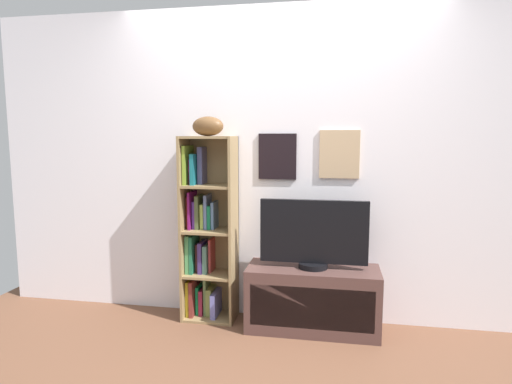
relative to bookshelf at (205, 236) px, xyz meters
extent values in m
cube|color=white|center=(0.57, 0.14, 0.57)|extent=(4.80, 0.06, 2.48)
cube|color=black|center=(0.57, 0.10, 0.64)|extent=(0.30, 0.02, 0.36)
cube|color=gray|center=(0.57, 0.09, 0.64)|extent=(0.25, 0.01, 0.31)
cube|color=tan|center=(1.05, 0.10, 0.66)|extent=(0.30, 0.02, 0.37)
cube|color=beige|center=(1.05, 0.09, 0.66)|extent=(0.25, 0.01, 0.32)
cube|color=olive|center=(-0.16, -0.03, 0.06)|extent=(0.02, 0.28, 1.48)
cube|color=olive|center=(0.24, -0.03, 0.06)|extent=(0.02, 0.28, 1.48)
cube|color=olive|center=(0.04, 0.10, 0.06)|extent=(0.42, 0.01, 1.48)
cube|color=olive|center=(0.04, -0.03, -0.67)|extent=(0.38, 0.27, 0.02)
cube|color=olive|center=(0.04, -0.03, -0.31)|extent=(0.38, 0.27, 0.02)
cube|color=olive|center=(0.04, -0.03, 0.05)|extent=(0.38, 0.27, 0.02)
cube|color=olive|center=(0.04, -0.03, 0.41)|extent=(0.38, 0.27, 0.02)
cube|color=olive|center=(0.04, -0.03, 0.79)|extent=(0.38, 0.27, 0.02)
cube|color=#A5901C|center=(-0.13, -0.01, -0.51)|extent=(0.02, 0.21, 0.29)
cube|color=maroon|center=(-0.10, -0.01, -0.51)|extent=(0.03, 0.22, 0.29)
cube|color=#179B51|center=(-0.07, 0.02, -0.54)|extent=(0.02, 0.16, 0.23)
cube|color=maroon|center=(-0.03, 0.01, -0.55)|extent=(0.03, 0.17, 0.21)
cube|color=#5C7A4A|center=(0.00, 0.02, -0.50)|extent=(0.02, 0.16, 0.31)
cube|color=olive|center=(0.04, 0.01, -0.54)|extent=(0.04, 0.17, 0.22)
cube|color=#696AB7|center=(0.09, -0.01, -0.56)|extent=(0.04, 0.22, 0.20)
cube|color=#499057|center=(-0.13, -0.01, -0.14)|extent=(0.03, 0.21, 0.31)
cube|color=#1F6544|center=(-0.09, -0.01, -0.14)|extent=(0.03, 0.21, 0.30)
cube|color=#4D2221|center=(-0.06, 0.02, -0.18)|extent=(0.03, 0.15, 0.23)
cube|color=#3B2965|center=(-0.03, 0.00, -0.17)|extent=(0.03, 0.19, 0.25)
cube|color=#44695E|center=(0.01, 0.01, -0.18)|extent=(0.03, 0.19, 0.23)
cube|color=#A53739|center=(0.04, 0.03, -0.16)|extent=(0.02, 0.15, 0.27)
cube|color=#52170C|center=(-0.13, 0.02, 0.19)|extent=(0.02, 0.16, 0.26)
cube|color=#6C135A|center=(-0.11, 0.00, 0.21)|extent=(0.02, 0.20, 0.30)
cube|color=#5F349D|center=(-0.08, 0.02, 0.17)|extent=(0.02, 0.16, 0.22)
cube|color=#45522F|center=(-0.05, 0.01, 0.20)|extent=(0.03, 0.18, 0.27)
cube|color=#9EB44D|center=(-0.02, 0.02, 0.16)|extent=(0.03, 0.16, 0.20)
cube|color=slate|center=(0.02, 0.02, 0.20)|extent=(0.02, 0.16, 0.27)
cube|color=#126943|center=(0.04, 0.02, 0.16)|extent=(0.03, 0.16, 0.19)
cube|color=#4F6E97|center=(0.07, 0.02, 0.17)|extent=(0.02, 0.15, 0.22)
cube|color=olive|center=(-0.13, -0.01, 0.57)|extent=(0.03, 0.23, 0.31)
cube|color=#B62872|center=(-0.10, 0.02, 0.52)|extent=(0.03, 0.16, 0.20)
cube|color=#15616D|center=(-0.07, -0.01, 0.54)|extent=(0.03, 0.22, 0.24)
cube|color=#45456F|center=(-0.03, 0.03, 0.57)|extent=(0.04, 0.14, 0.29)
ellipsoid|color=brown|center=(0.04, -0.03, 0.88)|extent=(0.28, 0.19, 0.15)
cube|color=#4E332F|center=(0.87, -0.09, -0.43)|extent=(1.00, 0.40, 0.49)
cube|color=#382522|center=(0.87, -0.28, -0.43)|extent=(0.90, 0.01, 0.31)
cylinder|color=black|center=(0.87, -0.09, -0.17)|extent=(0.22, 0.22, 0.04)
cube|color=black|center=(0.87, -0.09, 0.09)|extent=(0.81, 0.04, 0.48)
cube|color=#2B2D41|center=(0.87, -0.10, 0.09)|extent=(0.77, 0.01, 0.44)
camera|label=1|loc=(1.01, -3.30, 0.80)|focal=30.39mm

